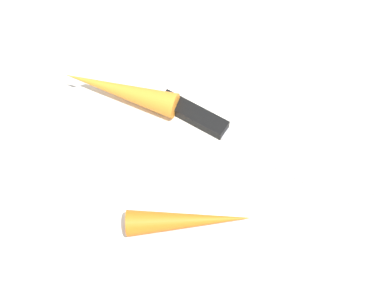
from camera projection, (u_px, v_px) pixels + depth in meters
ground_plane at (192, 149)px, 0.56m from camera, size 1.40×1.40×0.00m
cutting_board at (192, 146)px, 0.56m from camera, size 0.36×0.26×0.01m
knife at (202, 119)px, 0.56m from camera, size 0.14×0.17×0.01m
carrot_short at (190, 221)px, 0.49m from camera, size 0.14×0.07×0.03m
carrot_long at (119, 90)px, 0.57m from camera, size 0.13×0.12×0.03m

